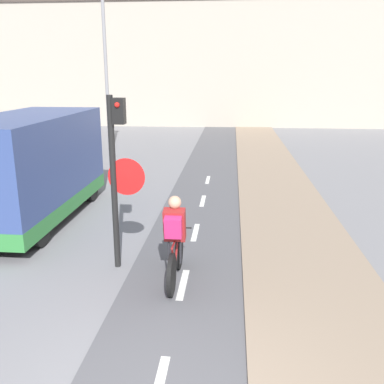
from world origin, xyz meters
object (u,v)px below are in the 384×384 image
at_px(traffic_light_pole, 117,165).
at_px(street_lamp_far, 105,54).
at_px(van, 30,170).
at_px(cyclist_near, 175,243).

relative_size(traffic_light_pole, street_lamp_far, 0.45).
relative_size(traffic_light_pole, van, 0.61).
xyz_separation_m(traffic_light_pole, cyclist_near, (1.08, -0.52, -1.23)).
xyz_separation_m(street_lamp_far, cyclist_near, (4.35, -11.35, -3.55)).
bearing_deg(street_lamp_far, cyclist_near, -69.02).
relative_size(traffic_light_pole, cyclist_near, 1.81).
bearing_deg(van, traffic_light_pole, -40.96).
bearing_deg(cyclist_near, street_lamp_far, 110.98).
bearing_deg(traffic_light_pole, cyclist_near, -25.90).
distance_m(street_lamp_far, van, 8.89).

